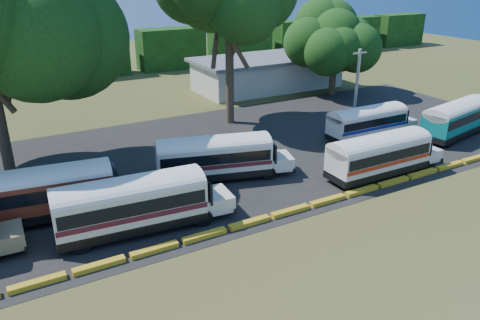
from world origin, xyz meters
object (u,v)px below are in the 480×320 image
bus_red (44,191)px  bus_cream_west (134,202)px  bus_white_red (381,153)px  bus_teal (458,116)px

bus_red → bus_cream_west: bearing=-35.6°
bus_white_red → bus_teal: bus_teal is taller
bus_red → bus_cream_west: (4.33, -4.03, -0.01)m
bus_cream_west → bus_white_red: (18.22, -1.08, -0.11)m
bus_cream_west → bus_teal: bus_cream_west is taller
bus_red → bus_white_red: (22.55, -5.11, -0.12)m
bus_cream_west → bus_white_red: bearing=1.2°
bus_cream_west → bus_white_red: bus_cream_west is taller
bus_cream_west → bus_teal: bearing=8.4°
bus_red → bus_cream_west: size_ratio=1.00×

